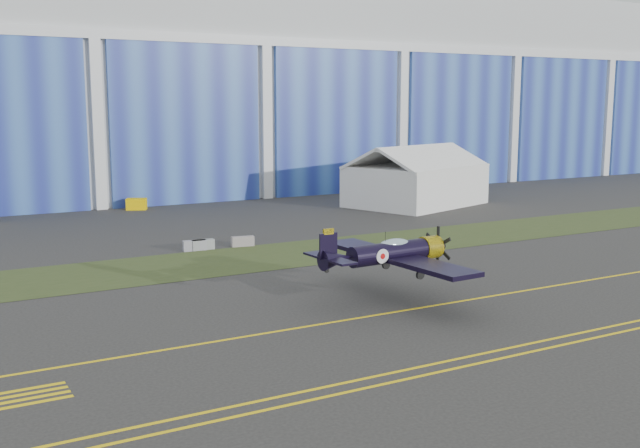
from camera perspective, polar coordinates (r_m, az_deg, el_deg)
ground at (r=47.76m, az=-2.49°, el=-6.07°), size 260.00×260.00×0.00m
grass_median at (r=60.23m, az=-8.55°, el=-2.94°), size 260.00×10.00×0.02m
hangar at (r=114.83m, az=-19.26°, el=9.85°), size 220.00×45.70×30.00m
taxiway_centreline at (r=43.52m, az=0.52°, el=-7.56°), size 200.00×0.20×0.02m
edge_line_near at (r=36.03m, az=8.23°, el=-11.27°), size 80.00×0.20×0.02m
edge_line_far at (r=36.77m, az=7.26°, el=-10.82°), size 80.00×0.20×0.02m
warbird at (r=48.04m, az=5.28°, el=-2.19°), size 11.71×13.85×3.93m
tent at (r=94.04m, az=7.33°, el=3.72°), size 19.07×16.34×7.51m
tug at (r=92.14m, az=-13.81°, el=1.49°), size 2.70×2.27×1.35m
barrier_a at (r=65.36m, az=-9.53°, el=-1.63°), size 2.06×0.84×0.90m
barrier_b at (r=65.56m, az=-8.92°, el=-1.58°), size 2.01×0.63×0.90m
barrier_c at (r=66.72m, az=-5.91°, el=-1.33°), size 2.07×0.92×0.90m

